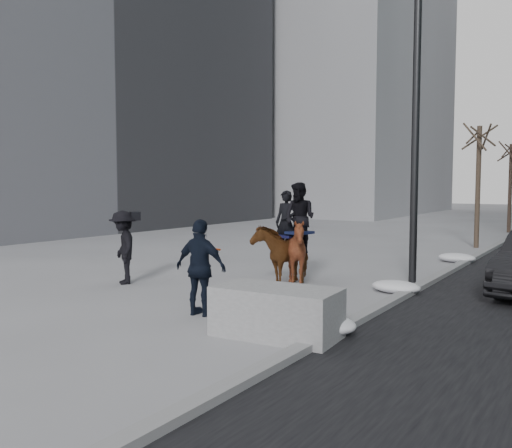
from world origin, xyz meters
The scene contains 12 objects.
ground centered at (0.00, 0.00, 0.00)m, with size 120.00×120.00×0.00m, color gray.
curb centered at (3.00, 10.00, 0.06)m, with size 0.25×90.00×0.12m, color gray.
building_left centered at (-19.00, 10.00, 10.00)m, with size 12.00×26.00×20.00m, color #595960.
planter centered at (2.27, -1.67, 0.39)m, with size 1.95×0.97×0.78m, color #99999C.
tree_near centered at (2.40, 12.59, 2.52)m, with size 1.20×1.20×5.03m, color #33271E, non-canonical shape.
tree_far centered at (2.40, 20.23, 2.41)m, with size 1.20×1.20×4.81m, color #3C2D23, non-canonical shape.
mounted_left centered at (0.11, 2.21, 0.83)m, with size 0.79×1.73×2.23m.
mounted_right centered at (0.49, 2.20, 0.97)m, with size 1.45×1.59×2.43m.
feeder centered at (0.41, -1.25, 0.88)m, with size 1.07×0.91×1.75m.
camera_crew centered at (-3.13, 0.19, 0.89)m, with size 1.30×1.19×1.75m.
lamppost centered at (2.60, 4.33, 4.99)m, with size 0.25×1.92×9.09m.
snow_piles centered at (2.70, 2.31, 0.15)m, with size 1.34×10.18×0.34m.
Camera 1 is at (6.58, -8.80, 2.39)m, focal length 38.00 mm.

